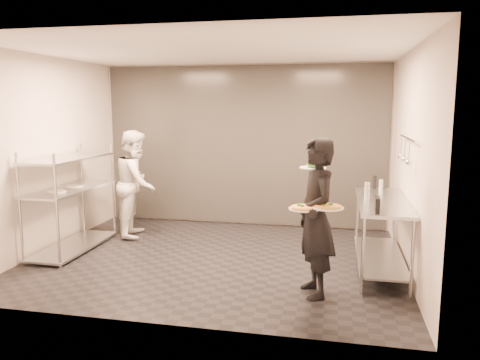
% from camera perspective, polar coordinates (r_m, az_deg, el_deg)
% --- Properties ---
extents(room_shell, '(5.00, 4.00, 2.80)m').
position_cam_1_polar(room_shell, '(7.39, -0.81, 3.69)').
color(room_shell, black).
rests_on(room_shell, ground).
extents(pass_rack, '(0.60, 1.60, 1.50)m').
position_cam_1_polar(pass_rack, '(7.20, -19.91, -2.07)').
color(pass_rack, '#B4B6BC').
rests_on(pass_rack, ground).
extents(prep_counter, '(0.60, 1.80, 0.92)m').
position_cam_1_polar(prep_counter, '(6.20, 16.83, -5.00)').
color(prep_counter, '#B4B6BC').
rests_on(prep_counter, ground).
extents(utensil_rail, '(0.07, 1.20, 0.31)m').
position_cam_1_polar(utensil_rail, '(6.08, 19.55, 3.40)').
color(utensil_rail, '#B4B6BC').
rests_on(utensil_rail, room_shell).
extents(waiter, '(0.62, 0.75, 1.76)m').
position_cam_1_polar(waiter, '(5.19, 9.22, -4.57)').
color(waiter, black).
rests_on(waiter, ground).
extents(chef, '(0.81, 0.95, 1.71)m').
position_cam_1_polar(chef, '(7.71, -12.54, -0.40)').
color(chef, silver).
rests_on(chef, ground).
extents(pizza_plate_near, '(0.32, 0.32, 0.05)m').
position_cam_1_polar(pizza_plate_near, '(4.95, 7.80, -3.38)').
color(pizza_plate_near, silver).
rests_on(pizza_plate_near, waiter).
extents(pizza_plate_far, '(0.33, 0.33, 0.05)m').
position_cam_1_polar(pizza_plate_far, '(4.92, 10.66, -3.22)').
color(pizza_plate_far, silver).
rests_on(pizza_plate_far, waiter).
extents(salad_plate, '(0.31, 0.31, 0.07)m').
position_cam_1_polar(salad_plate, '(5.40, 8.86, 1.67)').
color(salad_plate, silver).
rests_on(salad_plate, waiter).
extents(pos_monitor, '(0.05, 0.24, 0.17)m').
position_cam_1_polar(pos_monitor, '(5.41, 16.38, -2.89)').
color(pos_monitor, black).
rests_on(pos_monitor, prep_counter).
extents(bottle_green, '(0.06, 0.06, 0.23)m').
position_cam_1_polar(bottle_green, '(6.02, 15.23, -1.37)').
color(bottle_green, '#96A295').
rests_on(bottle_green, prep_counter).
extents(bottle_clear, '(0.05, 0.05, 0.18)m').
position_cam_1_polar(bottle_clear, '(6.64, 16.81, -0.71)').
color(bottle_clear, '#96A295').
rests_on(bottle_clear, prep_counter).
extents(bottle_dark, '(0.06, 0.06, 0.19)m').
position_cam_1_polar(bottle_dark, '(6.90, 16.08, -0.25)').
color(bottle_dark, black).
rests_on(bottle_dark, prep_counter).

